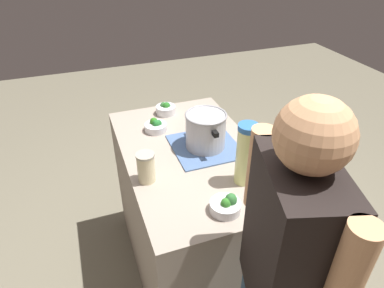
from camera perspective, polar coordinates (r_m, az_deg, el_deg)
The scene contains 9 objects.
ground_plane at distance 2.45m, azimuth -0.00°, elevation -19.74°, with size 8.00×8.00×0.00m, color #746E59.
counter_slab at distance 2.09m, azimuth -0.00°, elevation -11.97°, with size 1.17×0.71×0.94m, color #A29384.
dish_cloth at distance 1.83m, azimuth 2.24°, elevation -0.40°, with size 0.35×0.35×0.01m, color #4F6C9C.
cooking_pot at distance 1.78m, azimuth 2.31°, elevation 2.41°, with size 0.29×0.22×0.19m.
lemonade_pitcher at distance 1.53m, azimuth 9.06°, elevation -1.68°, with size 0.09×0.09×0.30m.
mason_jar at distance 1.57m, azimuth -7.74°, elevation -3.90°, with size 0.09×0.09×0.15m.
broccoli_bowl_front at distance 2.16m, azimuth -4.44°, elevation 5.93°, with size 0.12×0.12×0.08m.
broccoli_bowl_center at distance 1.98m, azimuth -6.12°, elevation 3.01°, with size 0.13×0.13×0.07m.
broccoli_bowl_back at distance 1.44m, azimuth 5.79°, elevation -10.21°, with size 0.13×0.13×0.08m.
Camera 1 is at (1.39, -0.50, 1.95)m, focal length 31.68 mm.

